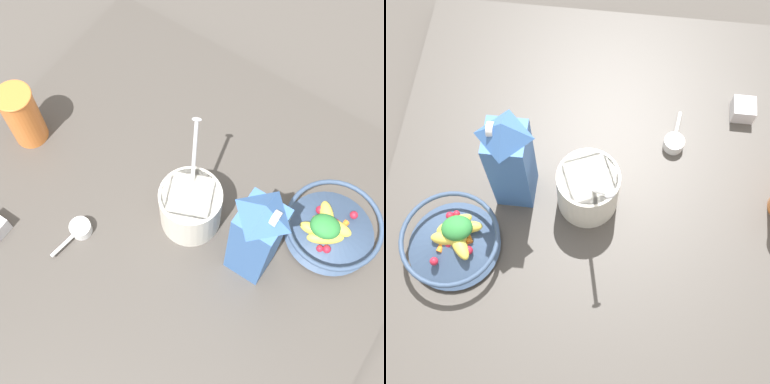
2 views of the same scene
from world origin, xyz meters
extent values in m
plane|color=#4C4742|center=(0.00, 0.00, 0.00)|extent=(6.00, 6.00, 0.00)
cube|color=#47423D|center=(0.00, 0.00, 0.02)|extent=(0.97, 0.97, 0.05)
cylinder|color=#384C6B|center=(0.18, -0.30, 0.05)|extent=(0.11, 0.11, 0.01)
cone|color=#384C6B|center=(0.18, -0.30, 0.08)|extent=(0.19, 0.19, 0.05)
torus|color=#384C6B|center=(0.18, -0.30, 0.11)|extent=(0.20, 0.20, 0.01)
ellipsoid|color=#EFD64C|center=(0.15, -0.27, 0.10)|extent=(0.03, 0.06, 0.02)
ellipsoid|color=#EFD64C|center=(0.19, -0.28, 0.10)|extent=(0.08, 0.07, 0.03)
ellipsoid|color=#EFD64C|center=(0.15, -0.30, 0.10)|extent=(0.07, 0.08, 0.03)
ellipsoid|color=#EFD64C|center=(0.18, -0.31, 0.10)|extent=(0.04, 0.08, 0.03)
cylinder|color=orange|center=(0.19, -0.32, 0.09)|extent=(0.04, 0.02, 0.01)
cylinder|color=orange|center=(0.19, -0.29, 0.09)|extent=(0.05, 0.04, 0.02)
cylinder|color=orange|center=(0.17, -0.27, 0.09)|extent=(0.04, 0.03, 0.01)
sphere|color=red|center=(0.19, -0.30, 0.09)|extent=(0.02, 0.02, 0.02)
sphere|color=red|center=(0.20, -0.26, 0.09)|extent=(0.02, 0.02, 0.02)
sphere|color=red|center=(0.13, -0.32, 0.09)|extent=(0.02, 0.02, 0.02)
sphere|color=red|center=(0.23, -0.33, 0.09)|extent=(0.02, 0.02, 0.02)
sphere|color=red|center=(0.12, -0.30, 0.09)|extent=(0.01, 0.01, 0.01)
sphere|color=red|center=(0.17, -0.31, 0.09)|extent=(0.02, 0.02, 0.02)
ellipsoid|color=#2D7F38|center=(0.16, -0.29, 0.12)|extent=(0.07, 0.07, 0.03)
cube|color=#3D6BB2|center=(0.03, -0.19, 0.17)|extent=(0.08, 0.08, 0.25)
pyramid|color=#3D6BB2|center=(0.03, -0.19, 0.32)|extent=(0.08, 0.08, 0.04)
cylinder|color=white|center=(0.03, -0.21, 0.31)|extent=(0.03, 0.01, 0.03)
cylinder|color=silver|center=(0.04, -0.04, 0.11)|extent=(0.13, 0.13, 0.12)
cylinder|color=white|center=(0.04, -0.04, 0.16)|extent=(0.12, 0.12, 0.02)
cylinder|color=silver|center=(0.09, -0.01, 0.21)|extent=(0.10, 0.05, 0.19)
ellipsoid|color=silver|center=(0.13, 0.01, 0.30)|extent=(0.02, 0.02, 0.01)
cylinder|color=orange|center=(0.01, 0.39, 0.13)|extent=(0.08, 0.08, 0.16)
torus|color=orange|center=(0.01, 0.39, 0.21)|extent=(0.08, 0.08, 0.01)
cylinder|color=white|center=(-0.11, 0.14, 0.06)|extent=(0.05, 0.05, 0.03)
cylinder|color=white|center=(-0.16, 0.15, 0.06)|extent=(0.06, 0.02, 0.01)
camera|label=1|loc=(-0.32, -0.28, 1.14)|focal=50.00mm
camera|label=2|loc=(0.48, -0.01, 1.14)|focal=50.00mm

